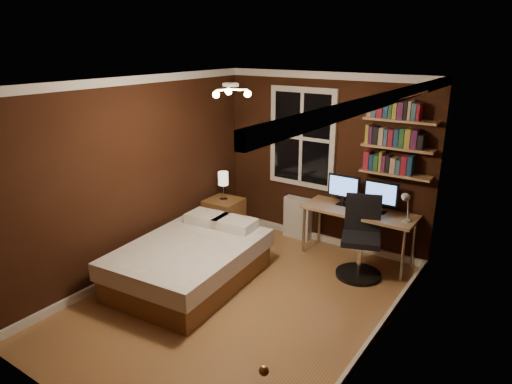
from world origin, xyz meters
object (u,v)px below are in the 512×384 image
Objects in this scene: bedside_lamp at (223,186)px; nightstand at (224,219)px; desk at (359,215)px; bed at (191,262)px; monitor_left at (343,190)px; office_chair at (360,246)px; desk_lamp at (406,207)px; radiator at (298,218)px; monitor_right at (381,197)px.

nightstand is at bearing 0.00° from bedside_lamp.
desk reaches higher than nightstand.
bed is 4.45× the size of monitor_left.
nightstand is 2.17m from office_chair.
desk_lamp reaches higher than office_chair.
desk reaches higher than radiator.
nightstand is at bearing 105.90° from bed.
desk is 3.36× the size of monitor_right.
desk is at bearing 45.27° from bed.
desk_lamp is at bearing -10.49° from radiator.
desk_lamp is at bearing 7.16° from bedside_lamp.
bedside_lamp is 0.68× the size of radiator.
bed is 2.76m from desk_lamp.
monitor_left is at bearing 180.00° from monitor_right.
desk_lamp is (1.69, -0.31, 0.62)m from radiator.
radiator is at bearing 32.23° from nightstand.
monitor_right reaches higher than bedside_lamp.
monitor_left reaches higher than desk.
nightstand is at bearing -166.66° from monitor_right.
desk_lamp is at bearing 4.80° from nightstand.
radiator is 1.42× the size of monitor_left.
desk_lamp is at bearing -26.67° from monitor_right.
radiator is 1.38m from office_chair.
radiator is at bearing 72.69° from bed.
bed is 2.00m from radiator.
desk is at bearing -10.34° from radiator.
desk is 3.36× the size of monitor_left.
monitor_left reaches higher than radiator.
bed is at bearing -133.01° from monitor_right.
radiator is 1.44m from monitor_right.
nightstand is 0.59× the size of office_chair.
monitor_right is 0.43× the size of office_chair.
bed is 4.45× the size of monitor_right.
desk_lamp reaches higher than nightstand.
desk is (1.47, 1.77, 0.38)m from bed.
bedside_lamp is 1.78m from monitor_left.
monitor_left is 1.00× the size of monitor_right.
radiator is 0.99m from monitor_left.
nightstand is at bearing 161.67° from office_chair.
desk_lamp reaches higher than bed.
desk_lamp reaches higher than monitor_left.
monitor_right is (0.53, 0.00, 0.00)m from monitor_left.
desk_lamp is (2.62, 0.33, 0.11)m from bedside_lamp.
office_chair reaches higher than bed.
radiator is 0.42× the size of desk.
nightstand is 1.13m from radiator.
monitor_left is at bearing 14.92° from nightstand.
bed is 3.26× the size of nightstand.
desk_lamp reaches higher than radiator.
bed is 3.14× the size of radiator.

